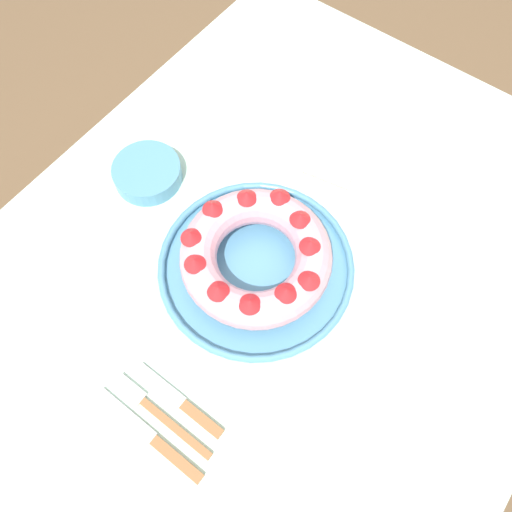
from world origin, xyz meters
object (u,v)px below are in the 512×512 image
at_px(fork, 155,411).
at_px(napkin, 337,156).
at_px(side_bowl, 147,173).
at_px(serving_knife, 155,441).
at_px(serving_dish, 256,267).
at_px(cake_knife, 184,405).
at_px(bundt_cake, 256,255).

distance_m(fork, napkin, 0.57).
bearing_deg(side_bowl, serving_knife, -136.67).
xyz_separation_m(serving_dish, side_bowl, (0.03, 0.28, 0.00)).
distance_m(fork, serving_knife, 0.04).
bearing_deg(serving_knife, napkin, 4.76).
height_order(serving_dish, fork, serving_dish).
relative_size(fork, cake_knife, 1.12).
distance_m(serving_dish, napkin, 0.29).
xyz_separation_m(serving_dish, bundt_cake, (-0.00, 0.00, 0.05)).
relative_size(serving_knife, side_bowl, 1.61).
distance_m(bundt_cake, side_bowl, 0.28).
height_order(serving_knife, cake_knife, same).
xyz_separation_m(serving_dish, napkin, (0.29, 0.02, -0.01)).
relative_size(serving_dish, side_bowl, 2.62).
bearing_deg(fork, bundt_cake, 7.61).
distance_m(serving_dish, serving_knife, 0.31).
bearing_deg(serving_knife, fork, 40.67).
xyz_separation_m(serving_dish, fork, (-0.28, -0.02, -0.01)).
bearing_deg(cake_knife, side_bowl, 49.71).
bearing_deg(side_bowl, fork, -136.56).
xyz_separation_m(serving_knife, side_bowl, (0.34, 0.32, 0.01)).
relative_size(serving_dish, bundt_cake, 1.34).
bearing_deg(napkin, cake_knife, -172.82).
relative_size(side_bowl, napkin, 0.98).
xyz_separation_m(bundt_cake, side_bowl, (0.03, 0.28, -0.05)).
bearing_deg(fork, side_bowl, 47.35).
bearing_deg(bundt_cake, napkin, 3.90).
distance_m(serving_knife, cake_knife, 0.06).
height_order(cake_knife, side_bowl, side_bowl).
distance_m(bundt_cake, fork, 0.29).
height_order(serving_dish, serving_knife, serving_dish).
relative_size(fork, serving_knife, 0.92).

